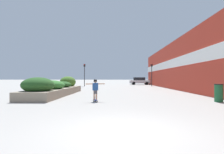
# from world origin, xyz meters

# --- Properties ---
(ground_plane) EXTENTS (300.00, 300.00, 0.00)m
(ground_plane) POSITION_xyz_m (0.00, 0.00, 0.00)
(ground_plane) COLOR gray
(building_wall_right) EXTENTS (0.67, 41.49, 5.93)m
(building_wall_right) POSITION_xyz_m (6.97, 13.61, 2.97)
(building_wall_right) COLOR #B23323
(building_wall_right) RESTS_ON ground_plane
(planter_box) EXTENTS (2.18, 9.18, 1.57)m
(planter_box) POSITION_xyz_m (-5.24, 9.66, 0.61)
(planter_box) COLOR gray
(planter_box) RESTS_ON ground_plane
(skateboard) EXTENTS (0.40, 0.81, 0.09)m
(skateboard) POSITION_xyz_m (-1.51, 5.90, 0.07)
(skateboard) COLOR navy
(skateboard) RESTS_ON ground_plane
(skateboarder) EXTENTS (1.13, 0.41, 1.24)m
(skateboarder) POSITION_xyz_m (-1.51, 5.90, 0.85)
(skateboarder) COLOR tan
(skateboarder) RESTS_ON skateboard
(trash_bin) EXTENTS (0.48, 0.48, 1.05)m
(trash_bin) POSITION_xyz_m (5.75, 5.86, 0.53)
(trash_bin) COLOR #1E5B33
(trash_bin) RESTS_ON ground_plane
(car_leftmost) EXTENTS (3.80, 1.93, 1.39)m
(car_leftmost) POSITION_xyz_m (15.67, 32.85, 0.74)
(car_leftmost) COLOR black
(car_leftmost) RESTS_ON ground_plane
(car_center_left) EXTENTS (4.37, 1.90, 1.55)m
(car_center_left) POSITION_xyz_m (4.56, 32.69, 0.80)
(car_center_left) COLOR #BCBCC1
(car_center_left) RESTS_ON ground_plane
(traffic_light_left) EXTENTS (0.28, 0.30, 3.78)m
(traffic_light_left) POSITION_xyz_m (-5.76, 24.90, 2.55)
(traffic_light_left) COLOR black
(traffic_light_left) RESTS_ON ground_plane
(traffic_light_right) EXTENTS (0.28, 0.30, 3.80)m
(traffic_light_right) POSITION_xyz_m (5.61, 25.00, 2.56)
(traffic_light_right) COLOR black
(traffic_light_right) RESTS_ON ground_plane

